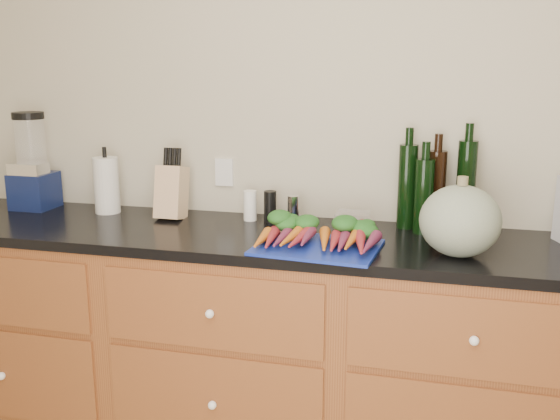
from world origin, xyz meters
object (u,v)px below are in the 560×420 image
(cutting_board, at_px, (317,247))
(carrots, at_px, (320,236))
(paper_towel, at_px, (107,185))
(tomato_box, at_px, (353,220))
(blender_appliance, at_px, (32,167))
(squash, at_px, (460,221))
(knife_block, at_px, (172,192))

(cutting_board, relative_size, carrots, 0.98)
(paper_towel, relative_size, tomato_box, 1.85)
(carrots, xyz_separation_m, paper_towel, (-1.01, 0.28, 0.09))
(blender_appliance, bearing_deg, tomato_box, 0.49)
(carrots, xyz_separation_m, blender_appliance, (-1.37, 0.28, 0.15))
(blender_appliance, relative_size, tomato_box, 3.26)
(squash, relative_size, tomato_box, 2.06)
(carrots, distance_m, paper_towel, 1.05)
(carrots, height_order, squash, squash)
(cutting_board, xyz_separation_m, carrots, (0.00, 0.04, 0.03))
(knife_block, xyz_separation_m, tomato_box, (0.77, 0.03, -0.08))
(squash, bearing_deg, cutting_board, -175.55)
(cutting_board, height_order, paper_towel, paper_towel)
(blender_appliance, xyz_separation_m, knife_block, (0.68, -0.02, -0.08))
(carrots, relative_size, squash, 1.60)
(blender_appliance, distance_m, paper_towel, 0.37)
(squash, distance_m, blender_appliance, 1.88)
(squash, xyz_separation_m, paper_towel, (-1.49, 0.28, -0.00))
(paper_towel, bearing_deg, cutting_board, -17.65)
(knife_block, bearing_deg, cutting_board, -23.53)
(carrots, relative_size, blender_appliance, 1.01)
(carrots, distance_m, tomato_box, 0.30)
(cutting_board, relative_size, knife_block, 1.93)
(tomato_box, bearing_deg, paper_towel, -179.47)
(knife_block, relative_size, tomato_box, 1.67)
(cutting_board, xyz_separation_m, blender_appliance, (-1.37, 0.32, 0.18))
(carrots, relative_size, tomato_box, 3.29)
(carrots, bearing_deg, paper_towel, 164.57)
(carrots, relative_size, paper_towel, 1.78)
(carrots, bearing_deg, squash, -0.54)
(blender_appliance, relative_size, paper_towel, 1.77)
(blender_appliance, height_order, paper_towel, blender_appliance)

